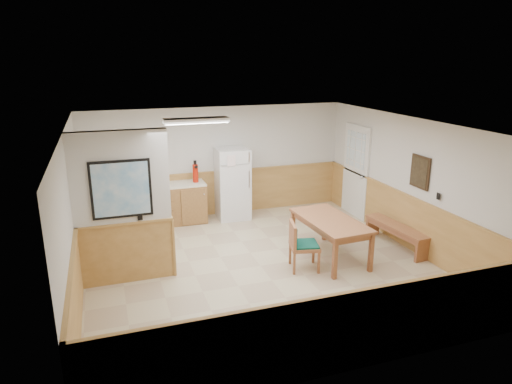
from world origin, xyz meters
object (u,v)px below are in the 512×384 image
object	(u,v)px
dining_chair	(299,242)
soap_bottle	(117,183)
refrigerator	(232,183)
dining_bench	(396,231)
dining_table	(330,224)
fire_extinguisher	(195,173)

from	to	relation	value
dining_chair	soap_bottle	bearing A→B (deg)	146.43
refrigerator	dining_bench	bearing A→B (deg)	-44.87
dining_table	fire_extinguisher	bearing A→B (deg)	121.36
dining_table	soap_bottle	world-z (taller)	soap_bottle
dining_bench	dining_chair	bearing A→B (deg)	-178.86
dining_table	dining_bench	size ratio (longest dim) A/B	1.12
refrigerator	fire_extinguisher	world-z (taller)	refrigerator
fire_extinguisher	soap_bottle	size ratio (longest dim) A/B	1.96
dining_chair	soap_bottle	world-z (taller)	soap_bottle
refrigerator	dining_table	bearing A→B (deg)	-66.39
refrigerator	dining_chair	xyz separation A→B (m)	(0.35, -2.95, -0.31)
refrigerator	fire_extinguisher	bearing A→B (deg)	178.98
refrigerator	dining_chair	world-z (taller)	refrigerator
dining_chair	fire_extinguisher	distance (m)	3.27
dining_chair	fire_extinguisher	size ratio (longest dim) A/B	1.74
dining_table	fire_extinguisher	xyz separation A→B (m)	(-1.90, 2.73, 0.46)
dining_table	dining_chair	xyz separation A→B (m)	(-0.72, -0.26, -0.16)
dining_chair	dining_table	bearing A→B (deg)	32.75
dining_table	dining_bench	bearing A→B (deg)	-3.08
soap_bottle	refrigerator	bearing A→B (deg)	-1.51
dining_table	dining_bench	world-z (taller)	dining_table
dining_bench	dining_chair	size ratio (longest dim) A/B	1.81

